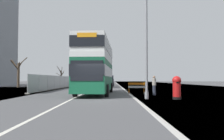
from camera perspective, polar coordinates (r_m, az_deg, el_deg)
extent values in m
cube|color=#4C4C4F|center=(15.83, -5.24, -7.51)|extent=(140.00, 280.00, 0.10)
cube|color=#B2AFA8|center=(15.86, 5.88, -7.33)|extent=(0.24, 196.00, 0.01)
cube|color=silver|center=(16.02, -10.47, -7.26)|extent=(0.16, 168.00, 0.01)
cube|color=#145638|center=(22.14, -4.15, -1.54)|extent=(3.08, 11.17, 2.66)
cube|color=silver|center=(22.21, -4.14, 2.40)|extent=(3.08, 11.17, 0.40)
cube|color=silver|center=(22.30, -4.13, 4.81)|extent=(3.05, 11.06, 1.48)
cube|color=black|center=(22.14, -4.15, -0.51)|extent=(3.11, 11.29, 0.85)
cube|color=black|center=(22.30, -4.13, 4.81)|extent=(3.10, 11.23, 0.82)
cube|color=black|center=(16.65, -6.41, -0.15)|extent=(2.33, 0.18, 1.46)
cube|color=orange|center=(16.93, -6.37, 8.49)|extent=(1.39, 0.13, 0.32)
cube|color=#145638|center=(22.15, -4.16, -4.51)|extent=(3.11, 11.29, 0.36)
cylinder|color=black|center=(18.97, -9.20, -4.96)|extent=(0.35, 1.01, 1.00)
cylinder|color=black|center=(18.62, -1.53, -5.04)|extent=(0.35, 1.01, 1.00)
cylinder|color=black|center=(25.34, -6.19, -4.29)|extent=(0.35, 1.01, 1.00)
cylinder|color=black|center=(25.07, -0.45, -4.32)|extent=(0.35, 1.01, 1.00)
cylinder|color=gray|center=(17.15, 8.14, 6.12)|extent=(0.18, 0.18, 7.79)
cylinder|color=gray|center=(17.01, 8.21, -6.12)|extent=(0.29, 0.29, 0.50)
cylinder|color=black|center=(16.99, 15.27, -6.61)|extent=(0.59, 0.59, 0.18)
cylinder|color=red|center=(16.96, 15.24, -4.39)|extent=(0.55, 0.55, 1.14)
sphere|color=red|center=(16.94, 15.22, -2.47)|extent=(0.61, 0.61, 0.61)
cube|color=black|center=(16.67, 15.49, -2.95)|extent=(0.22, 0.03, 0.07)
cube|color=orange|center=(23.24, 5.74, -3.32)|extent=(1.62, 0.46, 0.20)
cube|color=white|center=(23.25, 5.74, -4.11)|extent=(1.62, 0.46, 0.20)
cube|color=orange|center=(23.37, 3.93, -4.51)|extent=(0.08, 0.08, 0.97)
cube|color=black|center=(23.39, 3.93, -5.59)|extent=(0.24, 0.46, 0.08)
cube|color=orange|center=(23.18, 7.57, -4.51)|extent=(0.08, 0.08, 0.97)
cube|color=black|center=(23.20, 7.57, -5.61)|extent=(0.24, 0.46, 0.08)
cube|color=#A8AAAD|center=(25.14, -18.77, -3.12)|extent=(0.04, 3.26, 1.85)
cube|color=#A8AAAD|center=(28.39, -16.58, -3.03)|extent=(0.04, 3.26, 1.85)
cube|color=#A8AAAD|center=(31.66, -14.85, -2.96)|extent=(0.04, 3.26, 1.85)
cube|color=#A8AAAD|center=(34.96, -13.44, -2.90)|extent=(0.04, 3.26, 1.85)
cube|color=#A8AAAD|center=(38.28, -12.28, -2.85)|extent=(0.04, 3.26, 1.85)
cube|color=#A8AAAD|center=(41.61, -11.30, -2.81)|extent=(0.04, 3.26, 1.85)
cube|color=#A8AAAD|center=(44.96, -10.47, -2.77)|extent=(0.04, 3.26, 1.85)
cylinder|color=#939699|center=(23.54, -20.08, -3.16)|extent=(0.06, 0.06, 1.95)
cube|color=gray|center=(23.57, -20.11, -5.39)|extent=(0.44, 0.20, 0.12)
cylinder|color=#939699|center=(26.76, -17.61, -3.07)|extent=(0.06, 0.06, 1.95)
cube|color=gray|center=(26.79, -17.63, -5.03)|extent=(0.44, 0.20, 0.12)
cylinder|color=#939699|center=(30.02, -15.67, -2.99)|extent=(0.06, 0.06, 1.95)
cube|color=gray|center=(30.05, -15.69, -4.74)|extent=(0.44, 0.20, 0.12)
cylinder|color=#939699|center=(33.31, -14.11, -2.93)|extent=(0.06, 0.06, 1.95)
cube|color=gray|center=(33.34, -14.13, -4.50)|extent=(0.44, 0.20, 0.12)
cylinder|color=#939699|center=(36.62, -12.83, -2.87)|extent=(0.06, 0.06, 1.95)
cube|color=gray|center=(36.64, -12.85, -4.30)|extent=(0.44, 0.20, 0.12)
cylinder|color=#939699|center=(39.95, -11.77, -2.83)|extent=(0.06, 0.06, 1.95)
cube|color=gray|center=(39.97, -11.78, -4.14)|extent=(0.44, 0.20, 0.12)
cylinder|color=#939699|center=(43.28, -10.87, -2.79)|extent=(0.06, 0.06, 1.95)
cube|color=gray|center=(43.30, -10.88, -4.00)|extent=(0.44, 0.20, 0.12)
cylinder|color=#939699|center=(46.63, -10.10, -2.75)|extent=(0.06, 0.06, 1.95)
cube|color=gray|center=(46.65, -10.11, -3.88)|extent=(0.44, 0.20, 0.12)
cube|color=silver|center=(39.59, -1.57, -3.20)|extent=(1.89, 4.11, 1.15)
cube|color=black|center=(39.59, -1.57, -1.90)|extent=(1.74, 2.26, 0.65)
cylinder|color=black|center=(40.86, -0.21, -3.81)|extent=(0.20, 0.60, 0.60)
cylinder|color=black|center=(40.91, -2.86, -3.80)|extent=(0.20, 0.60, 0.60)
cylinder|color=black|center=(38.32, -0.21, -3.91)|extent=(0.20, 0.60, 0.60)
cylinder|color=black|center=(38.36, -3.03, -3.90)|extent=(0.20, 0.60, 0.60)
cube|color=black|center=(45.84, -1.10, -3.09)|extent=(1.89, 3.88, 1.12)
cube|color=black|center=(45.84, -1.10, -1.89)|extent=(1.74, 2.13, 0.79)
cylinder|color=black|center=(47.05, 0.07, -3.60)|extent=(0.20, 0.60, 0.60)
cylinder|color=black|center=(47.08, -2.24, -3.60)|extent=(0.20, 0.60, 0.60)
cylinder|color=black|center=(44.65, 0.09, -3.68)|extent=(0.20, 0.60, 0.60)
cylinder|color=black|center=(44.67, -2.35, -3.67)|extent=(0.20, 0.60, 0.60)
cube|color=black|center=(55.80, -0.70, -2.84)|extent=(1.72, 3.82, 1.32)
cube|color=black|center=(55.80, -0.69, -1.74)|extent=(1.58, 2.10, 0.81)
cylinder|color=black|center=(56.99, 0.18, -3.37)|extent=(0.20, 0.60, 0.60)
cylinder|color=black|center=(57.00, -1.55, -3.37)|extent=(0.20, 0.60, 0.60)
cylinder|color=black|center=(54.62, 0.20, -3.42)|extent=(0.20, 0.60, 0.60)
cylinder|color=black|center=(54.63, -1.61, -3.42)|extent=(0.20, 0.60, 0.60)
cylinder|color=#4C3D2D|center=(43.70, -22.04, -1.18)|extent=(0.43, 0.43, 4.20)
cylinder|color=#4C3D2D|center=(43.75, -21.10, 1.98)|extent=(1.47, 0.59, 1.51)
cylinder|color=#4C3D2D|center=(44.13, -21.67, 1.12)|extent=(0.39, 1.03, 1.13)
cylinder|color=#4C3D2D|center=(44.36, -21.91, 0.48)|extent=(0.55, 1.42, 1.62)
cylinder|color=#4C3D2D|center=(44.13, -22.74, 1.21)|extent=(1.52, 0.49, 1.82)
cylinder|color=#4C3D2D|center=(43.18, -22.88, 1.12)|extent=(0.98, 1.74, 1.74)
cylinder|color=#4C3D2D|center=(43.25, -21.92, 0.96)|extent=(0.69, 1.08, 1.30)
cylinder|color=#4C3D2D|center=(60.52, -12.50, -1.84)|extent=(0.28, 0.28, 3.58)
cylinder|color=#4C3D2D|center=(60.48, -12.12, -0.65)|extent=(0.87, 0.14, 1.23)
cylinder|color=#4C3D2D|center=(60.94, -12.18, -0.94)|extent=(0.61, 1.04, 1.13)
cylinder|color=#4C3D2D|center=(61.10, -12.37, 0.02)|extent=(0.12, 1.18, 1.61)
cylinder|color=#4C3D2D|center=(60.91, -13.00, 0.20)|extent=(1.34, 0.54, 1.61)
cylinder|color=#4C3D2D|center=(60.29, -13.07, -1.10)|extent=(1.18, 0.84, 0.93)
cylinder|color=#4C3D2D|center=(59.97, -12.70, -0.46)|extent=(0.31, 1.31, 1.22)
cylinder|color=#4C3D2D|center=(60.25, -12.25, -0.90)|extent=(0.75, 0.59, 1.00)
cylinder|color=#2D3342|center=(21.01, 9.99, -4.88)|extent=(0.29, 0.29, 0.86)
cylinder|color=#B2A89E|center=(20.99, 9.97, -2.85)|extent=(0.34, 0.34, 0.63)
sphere|color=#937056|center=(20.99, 9.96, -1.69)|extent=(0.22, 0.22, 0.22)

